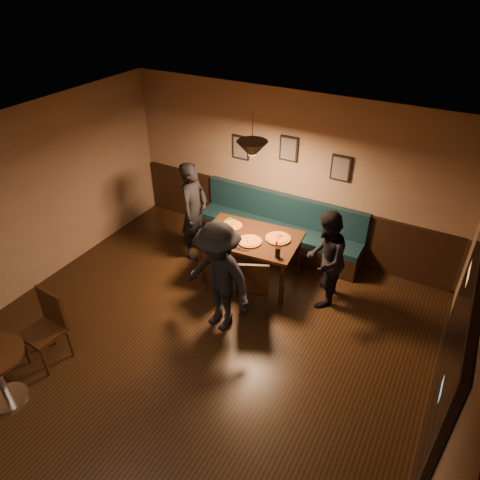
{
  "coord_description": "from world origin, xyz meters",
  "views": [
    {
      "loc": [
        2.62,
        -2.92,
        4.58
      ],
      "look_at": [
        -0.05,
        1.89,
        0.95
      ],
      "focal_mm": 33.07,
      "sensor_mm": 36.0,
      "label": 1
    }
  ],
  "objects_px": {
    "diner_left": "(194,211)",
    "cafe_chair_far": "(43,331)",
    "booth_bench": "(278,226)",
    "dining_table": "(250,258)",
    "chair_near_right": "(254,284)",
    "tabasco_bottle": "(277,244)",
    "chair_near_left": "(221,271)",
    "diner_front": "(219,278)",
    "diner_right": "(325,259)",
    "soda_glass": "(278,252)"
  },
  "relations": [
    {
      "from": "chair_near_right",
      "to": "soda_glass",
      "type": "distance_m",
      "value": 0.58
    },
    {
      "from": "booth_bench",
      "to": "dining_table",
      "type": "xyz_separation_m",
      "value": [
        -0.05,
        -0.96,
        -0.09
      ]
    },
    {
      "from": "chair_near_right",
      "to": "diner_front",
      "type": "relative_size",
      "value": 0.58
    },
    {
      "from": "diner_front",
      "to": "diner_left",
      "type": "bearing_deg",
      "value": 146.25
    },
    {
      "from": "diner_front",
      "to": "cafe_chair_far",
      "type": "distance_m",
      "value": 2.34
    },
    {
      "from": "diner_left",
      "to": "soda_glass",
      "type": "relative_size",
      "value": 10.47
    },
    {
      "from": "diner_left",
      "to": "cafe_chair_far",
      "type": "distance_m",
      "value": 3.03
    },
    {
      "from": "diner_left",
      "to": "cafe_chair_far",
      "type": "bearing_deg",
      "value": 169.29
    },
    {
      "from": "booth_bench",
      "to": "chair_near_right",
      "type": "height_order",
      "value": "booth_bench"
    },
    {
      "from": "soda_glass",
      "to": "cafe_chair_far",
      "type": "height_order",
      "value": "cafe_chair_far"
    },
    {
      "from": "diner_right",
      "to": "booth_bench",
      "type": "bearing_deg",
      "value": -137.67
    },
    {
      "from": "booth_bench",
      "to": "chair_near_left",
      "type": "height_order",
      "value": "booth_bench"
    },
    {
      "from": "diner_front",
      "to": "tabasco_bottle",
      "type": "distance_m",
      "value": 1.16
    },
    {
      "from": "diner_right",
      "to": "soda_glass",
      "type": "distance_m",
      "value": 0.71
    },
    {
      "from": "chair_near_left",
      "to": "diner_front",
      "type": "bearing_deg",
      "value": -38.85
    },
    {
      "from": "chair_near_right",
      "to": "diner_left",
      "type": "relative_size",
      "value": 0.56
    },
    {
      "from": "diner_left",
      "to": "cafe_chair_far",
      "type": "xyz_separation_m",
      "value": [
        -0.33,
        -2.99,
        -0.36
      ]
    },
    {
      "from": "diner_right",
      "to": "soda_glass",
      "type": "bearing_deg",
      "value": -70.9
    },
    {
      "from": "chair_near_left",
      "to": "diner_front",
      "type": "relative_size",
      "value": 0.53
    },
    {
      "from": "booth_bench",
      "to": "tabasco_bottle",
      "type": "bearing_deg",
      "value": -67.13
    },
    {
      "from": "dining_table",
      "to": "chair_near_left",
      "type": "distance_m",
      "value": 0.62
    },
    {
      "from": "tabasco_bottle",
      "to": "soda_glass",
      "type": "bearing_deg",
      "value": -62.3
    },
    {
      "from": "booth_bench",
      "to": "diner_left",
      "type": "relative_size",
      "value": 1.72
    },
    {
      "from": "chair_near_left",
      "to": "diner_front",
      "type": "distance_m",
      "value": 0.79
    },
    {
      "from": "chair_near_left",
      "to": "diner_front",
      "type": "height_order",
      "value": "diner_front"
    },
    {
      "from": "booth_bench",
      "to": "cafe_chair_far",
      "type": "distance_m",
      "value": 4.09
    },
    {
      "from": "chair_near_right",
      "to": "dining_table",
      "type": "bearing_deg",
      "value": 96.81
    },
    {
      "from": "diner_front",
      "to": "soda_glass",
      "type": "height_order",
      "value": "diner_front"
    },
    {
      "from": "diner_front",
      "to": "tabasco_bottle",
      "type": "relative_size",
      "value": 13.43
    },
    {
      "from": "diner_right",
      "to": "tabasco_bottle",
      "type": "xyz_separation_m",
      "value": [
        -0.74,
        -0.1,
        0.1
      ]
    },
    {
      "from": "chair_near_left",
      "to": "chair_near_right",
      "type": "xyz_separation_m",
      "value": [
        0.61,
        -0.08,
        0.04
      ]
    },
    {
      "from": "chair_near_right",
      "to": "diner_left",
      "type": "bearing_deg",
      "value": 128.08
    },
    {
      "from": "diner_front",
      "to": "chair_near_right",
      "type": "bearing_deg",
      "value": 73.52
    },
    {
      "from": "booth_bench",
      "to": "tabasco_bottle",
      "type": "height_order",
      "value": "booth_bench"
    },
    {
      "from": "booth_bench",
      "to": "dining_table",
      "type": "distance_m",
      "value": 0.96
    },
    {
      "from": "booth_bench",
      "to": "soda_glass",
      "type": "distance_m",
      "value": 1.43
    },
    {
      "from": "chair_near_right",
      "to": "diner_right",
      "type": "xyz_separation_m",
      "value": [
        0.82,
        0.69,
        0.29
      ]
    },
    {
      "from": "tabasco_bottle",
      "to": "chair_near_right",
      "type": "bearing_deg",
      "value": -97.46
    },
    {
      "from": "diner_right",
      "to": "soda_glass",
      "type": "height_order",
      "value": "diner_right"
    },
    {
      "from": "diner_left",
      "to": "soda_glass",
      "type": "bearing_deg",
      "value": -108.86
    },
    {
      "from": "dining_table",
      "to": "soda_glass",
      "type": "relative_size",
      "value": 9.1
    },
    {
      "from": "chair_near_right",
      "to": "tabasco_bottle",
      "type": "relative_size",
      "value": 7.75
    },
    {
      "from": "dining_table",
      "to": "tabasco_bottle",
      "type": "xyz_separation_m",
      "value": [
        0.48,
        -0.07,
        0.47
      ]
    },
    {
      "from": "booth_bench",
      "to": "diner_right",
      "type": "bearing_deg",
      "value": -38.26
    },
    {
      "from": "cafe_chair_far",
      "to": "diner_front",
      "type": "bearing_deg",
      "value": -130.49
    },
    {
      "from": "diner_left",
      "to": "soda_glass",
      "type": "xyz_separation_m",
      "value": [
        1.77,
        -0.46,
        0.02
      ]
    },
    {
      "from": "chair_near_right",
      "to": "soda_glass",
      "type": "height_order",
      "value": "soda_glass"
    },
    {
      "from": "chair_near_left",
      "to": "diner_left",
      "type": "distance_m",
      "value": 1.28
    },
    {
      "from": "dining_table",
      "to": "chair_near_left",
      "type": "xyz_separation_m",
      "value": [
        -0.21,
        -0.58,
        0.04
      ]
    },
    {
      "from": "dining_table",
      "to": "chair_near_left",
      "type": "bearing_deg",
      "value": -115.17
    }
  ]
}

